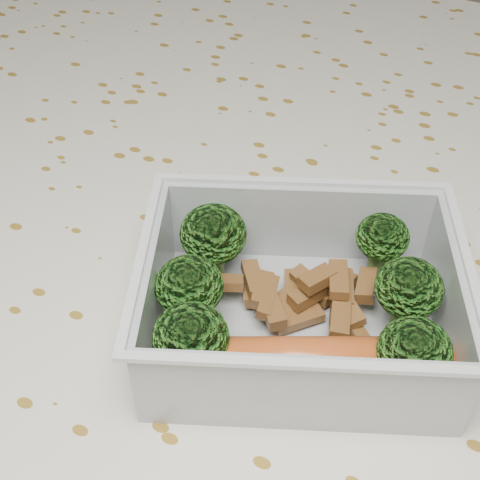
% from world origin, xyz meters
% --- Properties ---
extents(dining_table, '(1.40, 0.90, 0.75)m').
position_xyz_m(dining_table, '(0.00, 0.00, 0.67)').
color(dining_table, brown).
rests_on(dining_table, ground).
extents(tablecloth, '(1.46, 0.96, 0.19)m').
position_xyz_m(tablecloth, '(0.00, 0.00, 0.72)').
color(tablecloth, silver).
rests_on(tablecloth, dining_table).
extents(lunch_container, '(0.22, 0.20, 0.06)m').
position_xyz_m(lunch_container, '(0.05, -0.03, 0.78)').
color(lunch_container, silver).
rests_on(lunch_container, tablecloth).
extents(broccoli_florets, '(0.17, 0.15, 0.05)m').
position_xyz_m(broccoli_florets, '(0.05, -0.04, 0.79)').
color(broccoli_florets, '#608C3F').
rests_on(broccoli_florets, lunch_container).
extents(meat_pile, '(0.11, 0.07, 0.03)m').
position_xyz_m(meat_pile, '(0.05, -0.02, 0.77)').
color(meat_pile, brown).
rests_on(meat_pile, lunch_container).
extents(sausage, '(0.14, 0.09, 0.03)m').
position_xyz_m(sausage, '(0.07, -0.06, 0.78)').
color(sausage, '#B64E1D').
rests_on(sausage, lunch_container).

